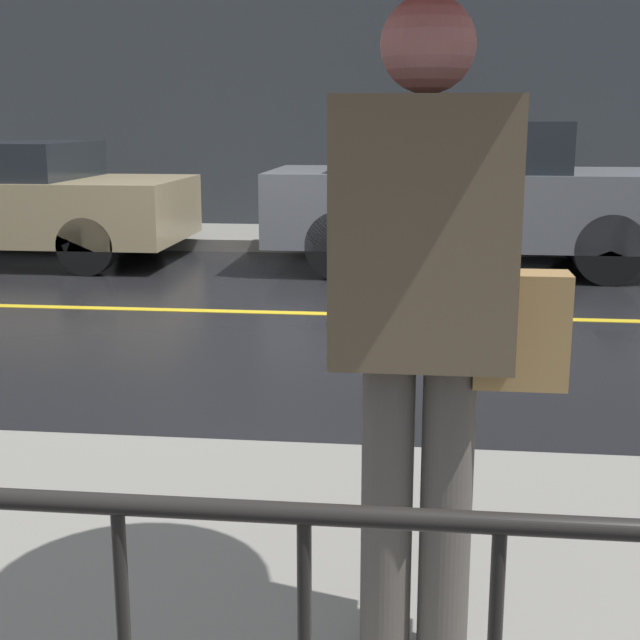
# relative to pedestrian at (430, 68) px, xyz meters

# --- Properties ---
(ground_plane) EXTENTS (80.00, 80.00, 0.00)m
(ground_plane) POSITION_rel_pedestrian_xyz_m (-1.42, 5.11, -1.75)
(ground_plane) COLOR black
(sidewalk_far) EXTENTS (28.00, 1.74, 0.15)m
(sidewalk_far) POSITION_rel_pedestrian_xyz_m (-1.42, 9.47, -1.68)
(sidewalk_far) COLOR gray
(sidewalk_far) RESTS_ON ground_plane
(lane_marking) EXTENTS (25.20, 0.12, 0.01)m
(lane_marking) POSITION_rel_pedestrian_xyz_m (-1.42, 5.11, -1.75)
(lane_marking) COLOR gold
(lane_marking) RESTS_ON ground_plane
(pedestrian) EXTENTS (0.92, 0.92, 2.16)m
(pedestrian) POSITION_rel_pedestrian_xyz_m (0.00, 0.00, 0.00)
(pedestrian) COLOR #4C4742
(pedestrian) RESTS_ON sidewalk_near
(car_tan) EXTENTS (4.16, 1.94, 1.37)m
(car_tan) POSITION_rel_pedestrian_xyz_m (-4.86, 7.63, -1.04)
(car_tan) COLOR tan
(car_tan) RESTS_ON ground_plane
(car_grey) EXTENTS (4.35, 1.87, 1.60)m
(car_grey) POSITION_rel_pedestrian_xyz_m (0.46, 7.63, -0.93)
(car_grey) COLOR slate
(car_grey) RESTS_ON ground_plane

